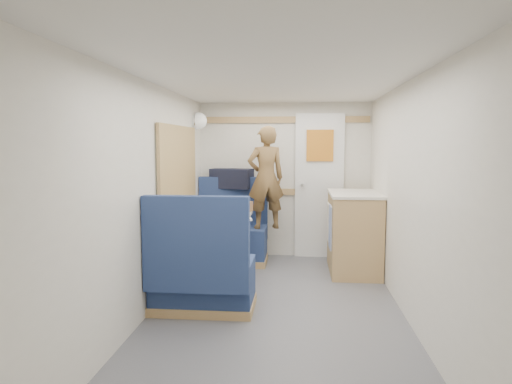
# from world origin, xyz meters

# --- Properties ---
(floor) EXTENTS (4.50, 4.50, 0.00)m
(floor) POSITION_xyz_m (0.00, 0.00, 0.00)
(floor) COLOR #515156
(floor) RESTS_ON ground
(ceiling) EXTENTS (4.50, 4.50, 0.00)m
(ceiling) POSITION_xyz_m (0.00, 0.00, 2.00)
(ceiling) COLOR silver
(ceiling) RESTS_ON wall_back
(wall_back) EXTENTS (2.20, 0.02, 2.00)m
(wall_back) POSITION_xyz_m (0.00, 2.25, 1.00)
(wall_back) COLOR silver
(wall_back) RESTS_ON floor
(wall_left) EXTENTS (0.02, 4.50, 2.00)m
(wall_left) POSITION_xyz_m (-1.10, 0.00, 1.00)
(wall_left) COLOR silver
(wall_left) RESTS_ON floor
(wall_right) EXTENTS (0.02, 4.50, 2.00)m
(wall_right) POSITION_xyz_m (1.10, 0.00, 1.00)
(wall_right) COLOR silver
(wall_right) RESTS_ON floor
(oak_trim_low) EXTENTS (2.15, 0.02, 0.08)m
(oak_trim_low) POSITION_xyz_m (0.00, 2.23, 0.85)
(oak_trim_low) COLOR #9A7A45
(oak_trim_low) RESTS_ON wall_back
(oak_trim_high) EXTENTS (2.15, 0.02, 0.08)m
(oak_trim_high) POSITION_xyz_m (0.00, 2.23, 1.78)
(oak_trim_high) COLOR #9A7A45
(oak_trim_high) RESTS_ON wall_back
(side_window) EXTENTS (0.04, 1.30, 0.72)m
(side_window) POSITION_xyz_m (-1.08, 1.00, 1.25)
(side_window) COLOR #97A188
(side_window) RESTS_ON wall_left
(rear_door) EXTENTS (0.62, 0.12, 1.86)m
(rear_door) POSITION_xyz_m (0.45, 2.22, 0.97)
(rear_door) COLOR white
(rear_door) RESTS_ON wall_back
(dinette_table) EXTENTS (0.62, 0.92, 0.72)m
(dinette_table) POSITION_xyz_m (-0.65, 1.00, 0.57)
(dinette_table) COLOR white
(dinette_table) RESTS_ON floor
(bench_far) EXTENTS (0.90, 0.59, 1.05)m
(bench_far) POSITION_xyz_m (-0.65, 1.86, 0.30)
(bench_far) COLOR #161E48
(bench_far) RESTS_ON floor
(bench_near) EXTENTS (0.90, 0.59, 1.05)m
(bench_near) POSITION_xyz_m (-0.65, 0.14, 0.30)
(bench_near) COLOR #161E48
(bench_near) RESTS_ON floor
(ledge) EXTENTS (0.90, 0.14, 0.04)m
(ledge) POSITION_xyz_m (-0.65, 2.12, 0.88)
(ledge) COLOR #9A7A45
(ledge) RESTS_ON bench_far
(dome_light) EXTENTS (0.20, 0.20, 0.20)m
(dome_light) POSITION_xyz_m (-1.04, 1.85, 1.75)
(dome_light) COLOR white
(dome_light) RESTS_ON wall_left
(galley_counter) EXTENTS (0.57, 0.92, 0.92)m
(galley_counter) POSITION_xyz_m (0.82, 1.55, 0.47)
(galley_counter) COLOR #9A7A45
(galley_counter) RESTS_ON floor
(person) EXTENTS (0.52, 0.42, 1.23)m
(person) POSITION_xyz_m (-0.21, 1.76, 1.07)
(person) COLOR brown
(person) RESTS_ON bench_far
(duffel_bag) EXTENTS (0.57, 0.37, 0.25)m
(duffel_bag) POSITION_xyz_m (-0.68, 2.12, 1.03)
(duffel_bag) COLOR black
(duffel_bag) RESTS_ON ledge
(tray) EXTENTS (0.37, 0.43, 0.02)m
(tray) POSITION_xyz_m (-0.45, 0.83, 0.73)
(tray) COLOR silver
(tray) RESTS_ON dinette_table
(orange_fruit) EXTENTS (0.07, 0.07, 0.07)m
(orange_fruit) POSITION_xyz_m (-0.51, 0.91, 0.77)
(orange_fruit) COLOR #D74E09
(orange_fruit) RESTS_ON tray
(cheese_block) EXTENTS (0.10, 0.06, 0.03)m
(cheese_block) POSITION_xyz_m (-0.50, 0.77, 0.75)
(cheese_block) COLOR #D8C57D
(cheese_block) RESTS_ON tray
(wine_glass) EXTENTS (0.08, 0.08, 0.17)m
(wine_glass) POSITION_xyz_m (-0.66, 0.94, 0.84)
(wine_glass) COLOR white
(wine_glass) RESTS_ON dinette_table
(tumbler_left) EXTENTS (0.06, 0.06, 0.10)m
(tumbler_left) POSITION_xyz_m (-0.85, 0.73, 0.77)
(tumbler_left) COLOR white
(tumbler_left) RESTS_ON dinette_table
(tumbler_mid) EXTENTS (0.07, 0.07, 0.12)m
(tumbler_mid) POSITION_xyz_m (-0.70, 1.33, 0.78)
(tumbler_mid) COLOR white
(tumbler_mid) RESTS_ON dinette_table
(tumbler_right) EXTENTS (0.06, 0.06, 0.10)m
(tumbler_right) POSITION_xyz_m (-0.68, 1.08, 0.77)
(tumbler_right) COLOR silver
(tumbler_right) RESTS_ON dinette_table
(beer_glass) EXTENTS (0.07, 0.07, 0.11)m
(beer_glass) POSITION_xyz_m (-0.43, 0.96, 0.77)
(beer_glass) COLOR #955F15
(beer_glass) RESTS_ON dinette_table
(pepper_grinder) EXTENTS (0.04, 0.04, 0.10)m
(pepper_grinder) POSITION_xyz_m (-0.63, 1.19, 0.77)
(pepper_grinder) COLOR black
(pepper_grinder) RESTS_ON dinette_table
(salt_grinder) EXTENTS (0.04, 0.04, 0.09)m
(salt_grinder) POSITION_xyz_m (-0.70, 0.86, 0.77)
(salt_grinder) COLOR white
(salt_grinder) RESTS_ON dinette_table
(bread_loaf) EXTENTS (0.20, 0.29, 0.11)m
(bread_loaf) POSITION_xyz_m (-0.43, 1.26, 0.77)
(bread_loaf) COLOR olive
(bread_loaf) RESTS_ON dinette_table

